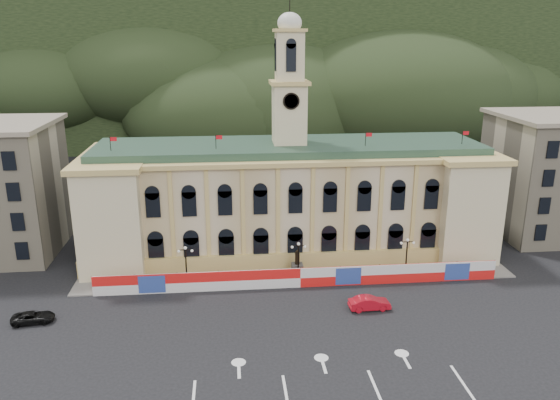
{
  "coord_description": "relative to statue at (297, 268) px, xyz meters",
  "views": [
    {
      "loc": [
        -8.42,
        -45.94,
        30.04
      ],
      "look_at": [
        -2.23,
        18.0,
        10.44
      ],
      "focal_mm": 35.0,
      "sensor_mm": 36.0,
      "label": 1
    }
  ],
  "objects": [
    {
      "name": "lamp_center",
      "position": [
        0.0,
        -1.0,
        1.89
      ],
      "size": [
        1.96,
        0.44,
        5.15
      ],
      "color": "black",
      "rests_on": "ground"
    },
    {
      "name": "black_suv",
      "position": [
        -30.0,
        -8.81,
        -0.57
      ],
      "size": [
        3.11,
        4.93,
        1.23
      ],
      "primitive_type": "imported",
      "rotation": [
        0.0,
        0.0,
        1.69
      ],
      "color": "black",
      "rests_on": "ground"
    },
    {
      "name": "hoarding_fence",
      "position": [
        0.06,
        -2.93,
        0.06
      ],
      "size": [
        50.0,
        0.44,
        2.5
      ],
      "color": "red",
      "rests_on": "ground"
    },
    {
      "name": "city_hall",
      "position": [
        0.0,
        9.63,
        6.66
      ],
      "size": [
        56.2,
        17.6,
        37.1
      ],
      "color": "beige",
      "rests_on": "ground"
    },
    {
      "name": "lamp_left",
      "position": [
        -14.0,
        -1.0,
        1.89
      ],
      "size": [
        1.96,
        0.44,
        5.15
      ],
      "color": "black",
      "rests_on": "ground"
    },
    {
      "name": "lamp_right",
      "position": [
        14.0,
        -1.0,
        1.89
      ],
      "size": [
        1.96,
        0.44,
        5.15
      ],
      "color": "black",
      "rests_on": "ground"
    },
    {
      "name": "ground",
      "position": [
        0.0,
        -18.0,
        -1.19
      ],
      "size": [
        260.0,
        260.0,
        0.0
      ],
      "primitive_type": "plane",
      "color": "black",
      "rests_on": "ground"
    },
    {
      "name": "statue",
      "position": [
        0.0,
        0.0,
        0.0
      ],
      "size": [
        1.4,
        1.4,
        3.72
      ],
      "color": "#595651",
      "rests_on": "ground"
    },
    {
      "name": "red_sedan",
      "position": [
        7.08,
        -9.42,
        -0.41
      ],
      "size": [
        2.02,
        4.85,
        1.56
      ],
      "primitive_type": "imported",
      "rotation": [
        0.0,
        0.0,
        1.61
      ],
      "color": "#B20C1A",
      "rests_on": "ground"
    },
    {
      "name": "pavement",
      "position": [
        0.0,
        -0.25,
        -1.11
      ],
      "size": [
        56.0,
        5.5,
        0.16
      ],
      "primitive_type": "cube",
      "color": "slate",
      "rests_on": "ground"
    },
    {
      "name": "lane_markings",
      "position": [
        0.0,
        -23.0,
        -1.18
      ],
      "size": [
        26.0,
        10.0,
        0.02
      ],
      "primitive_type": null,
      "color": "white",
      "rests_on": "ground"
    },
    {
      "name": "hill_ridge",
      "position": [
        0.03,
        103.99,
        18.3
      ],
      "size": [
        230.0,
        80.0,
        64.0
      ],
      "color": "black",
      "rests_on": "ground"
    }
  ]
}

